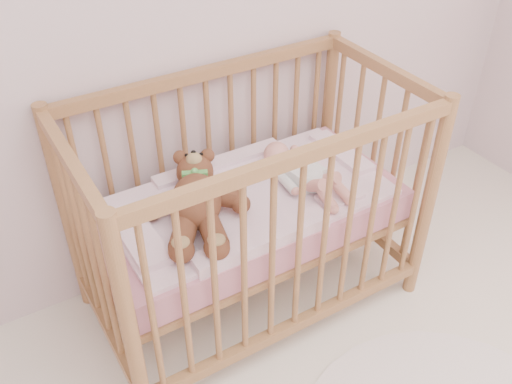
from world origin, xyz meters
TOP-DOWN VIEW (x-y plane):
  - crib at (0.18, 1.60)m, footprint 1.36×0.76m
  - mattress at (0.18, 1.60)m, footprint 1.22×0.62m
  - blanket at (0.18, 1.60)m, footprint 1.10×0.58m
  - baby at (0.41, 1.58)m, footprint 0.30×0.52m
  - teddy_bear at (-0.06, 1.58)m, footprint 0.63×0.72m

SIDE VIEW (x-z plane):
  - mattress at x=0.18m, z-range 0.42..0.55m
  - crib at x=0.18m, z-range 0.00..1.00m
  - blanket at x=0.18m, z-range 0.53..0.59m
  - baby at x=0.41m, z-range 0.58..0.69m
  - teddy_bear at x=-0.06m, z-range 0.56..0.73m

